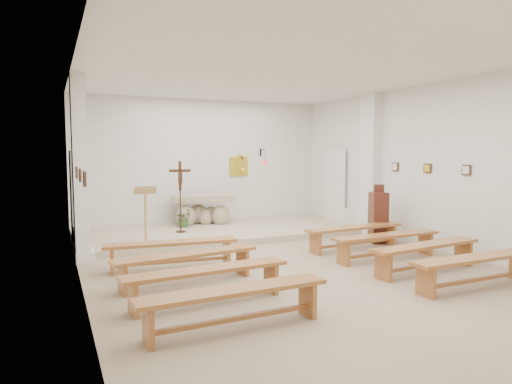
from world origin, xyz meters
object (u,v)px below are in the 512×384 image
altar (203,212)px  bench_right_fourth (476,264)px  bench_right_front (355,232)px  bench_left_front (171,248)px  bench_left_fourth (234,299)px  donation_pedestal (378,217)px  bench_right_second (387,240)px  bench_right_third (426,251)px  crucifix_stand (180,191)px  bench_left_second (187,261)px  bench_left_third (207,277)px  lectern (146,215)px

altar → bench_right_fourth: (2.18, -6.75, -0.10)m
bench_right_front → bench_right_fourth: (0.00, -3.04, 0.00)m
bench_left_front → bench_left_fourth: same height
donation_pedestal → bench_right_second: size_ratio=0.57×
bench_left_front → bench_right_third: size_ratio=1.00×
donation_pedestal → bench_right_third: donation_pedestal is taller
crucifix_stand → bench_left_front: (-0.89, -2.71, -0.76)m
bench_right_front → bench_left_second: size_ratio=1.00×
crucifix_stand → donation_pedestal: bearing=-25.7°
bench_right_second → bench_left_front: bearing=164.5°
bench_left_third → crucifix_stand: bearing=75.3°
bench_left_third → altar: bearing=68.9°
bench_right_second → bench_left_fourth: bearing=-154.0°
bench_left_third → bench_left_fourth: (0.00, -1.01, 0.00)m
crucifix_stand → bench_left_fourth: bearing=-93.8°
lectern → donation_pedestal: (5.00, -1.24, -0.18)m
donation_pedestal → bench_left_third: bearing=-137.2°
altar → bench_right_front: size_ratio=0.73×
lectern → bench_left_third: bearing=-81.2°
bench_left_second → bench_right_third: size_ratio=1.00×
altar → lectern: bearing=-120.6°
lectern → crucifix_stand: crucifix_stand is taller
donation_pedestal → bench_right_front: donation_pedestal is taller
bench_left_third → bench_right_fourth: size_ratio=1.01×
bench_right_front → bench_left_second: bearing=-169.3°
bench_right_front → bench_right_second: 1.01m
crucifix_stand → bench_right_front: size_ratio=0.72×
bench_left_fourth → lectern: bearing=89.7°
altar → bench_left_second: 5.05m
donation_pedestal → bench_right_second: donation_pedestal is taller
altar → bench_right_third: (2.18, -5.74, -0.10)m
bench_left_fourth → bench_right_fourth: same height
bench_left_second → altar: bearing=61.8°
crucifix_stand → bench_left_third: size_ratio=0.72×
crucifix_stand → bench_left_front: size_ratio=0.72×
lectern → bench_left_second: size_ratio=0.53×
bench_left_fourth → bench_right_fourth: 3.95m
bench_left_front → bench_right_second: bearing=-8.3°
donation_pedestal → bench_left_front: size_ratio=0.56×
altar → bench_right_front: altar is taller
altar → bench_right_second: (2.18, -4.73, -0.10)m
bench_right_third → altar: bearing=105.1°
altar → lectern: (-1.91, -2.12, 0.29)m
donation_pedestal → bench_left_fourth: (-4.85, -3.39, -0.22)m
bench_right_front → bench_right_second: bearing=-93.7°
bench_left_second → donation_pedestal: bearing=7.9°
bench_right_front → bench_left_second: same height
donation_pedestal → bench_right_fourth: donation_pedestal is taller
lectern → bench_left_second: bearing=-80.3°
donation_pedestal → bench_right_front: 1.00m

